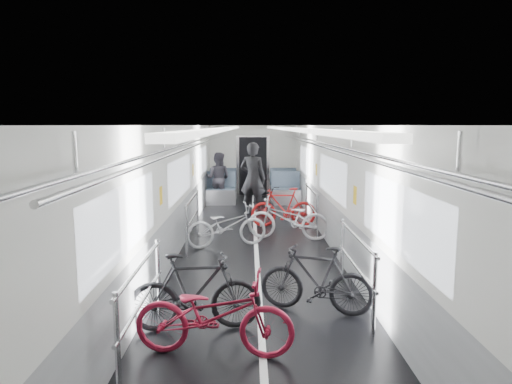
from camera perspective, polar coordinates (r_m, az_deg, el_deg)
The scene contains 10 objects.
car_shell at distance 10.67m, azimuth -0.13°, elevation 1.48°, with size 3.02×14.01×2.41m.
bike_left_near at distance 4.94m, azimuth -5.29°, elevation -15.03°, with size 0.59×1.69×0.89m, color maroon.
bike_left_mid at distance 5.51m, azimuth -7.63°, elevation -12.26°, with size 0.44×1.56×0.94m, color black.
bike_left_far at distance 9.10m, azimuth -3.69°, elevation -4.20°, with size 0.57×1.63×0.86m, color #A7A8AC.
bike_right_near at distance 6.02m, azimuth 7.50°, elevation -10.73°, with size 0.42×1.48×0.89m, color black.
bike_right_mid at distance 9.65m, azimuth 4.06°, elevation -3.33°, with size 0.60×1.72×0.90m, color silver.
bike_right_far at distance 10.86m, azimuth 3.47°, elevation -1.93°, with size 0.44×1.56×0.93m, color #AE1515.
bike_aisle at distance 12.25m, azimuth 0.98°, elevation -1.01°, with size 0.54×1.56×0.82m, color black.
person_standing at distance 12.27m, azimuth -0.40°, elevation 1.69°, with size 0.72×0.47×1.96m, color black.
person_seated at distance 13.97m, azimuth -4.75°, elevation 1.71°, with size 0.77×0.60×1.59m, color #2B2830.
Camera 1 is at (-0.14, -8.82, 2.40)m, focal length 32.00 mm.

